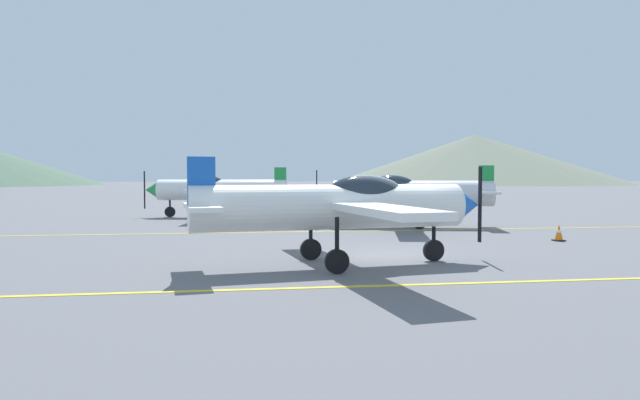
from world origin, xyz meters
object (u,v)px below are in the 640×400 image
object	(u,v)px
airplane_near	(342,205)
traffic_cone_front	(559,233)
car_sedan	(365,195)
airplane_far	(217,189)
airplane_mid	(406,192)

from	to	relation	value
airplane_near	traffic_cone_front	size ratio (longest dim) A/B	15.62
airplane_near	car_sedan	xyz separation A→B (m)	(6.82, 27.20, -0.71)
airplane_near	airplane_far	bearing A→B (deg)	102.04
airplane_far	car_sedan	size ratio (longest dim) A/B	1.99
airplane_mid	traffic_cone_front	xyz separation A→B (m)	(3.73, -6.11, -1.26)
airplane_near	car_sedan	distance (m)	28.05
airplane_far	car_sedan	world-z (taller)	airplane_far
airplane_mid	traffic_cone_front	distance (m)	7.27
traffic_cone_front	airplane_far	bearing A→B (deg)	132.66
airplane_far	traffic_cone_front	world-z (taller)	airplane_far
airplane_far	traffic_cone_front	bearing A→B (deg)	-47.34
airplane_mid	airplane_far	bearing A→B (deg)	139.76
car_sedan	traffic_cone_front	distance (m)	23.00
airplane_far	airplane_near	bearing A→B (deg)	-77.96
traffic_cone_front	airplane_mid	bearing A→B (deg)	121.43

